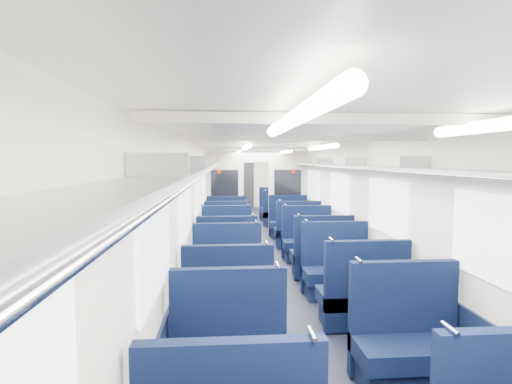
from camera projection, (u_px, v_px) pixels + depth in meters
name	position (u px, v px, depth m)	size (l,w,h in m)	color
floor	(266.00, 258.00, 8.40)	(2.80, 18.00, 0.01)	black
ceiling	(266.00, 147.00, 8.21)	(2.80, 18.00, 0.01)	white
wall_left	(199.00, 203.00, 8.20)	(0.02, 18.00, 2.35)	silver
dado_left	(200.00, 243.00, 8.27)	(0.03, 17.90, 0.70)	black
wall_right	(332.00, 202.00, 8.42)	(0.02, 18.00, 2.35)	silver
dado_right	(330.00, 241.00, 8.48)	(0.03, 17.90, 0.70)	black
wall_far	(245.00, 180.00, 17.25)	(2.80, 0.02, 2.35)	silver
luggage_rack_left	(208.00, 165.00, 8.15)	(0.36, 17.40, 0.18)	#B2B5BA
luggage_rack_right	(324.00, 165.00, 8.34)	(0.36, 17.40, 0.18)	#B2B5BA
windows	(269.00, 193.00, 7.83)	(2.78, 15.60, 0.75)	white
ceiling_fittings	(268.00, 149.00, 7.96)	(2.70, 16.06, 0.11)	silver
end_door	(245.00, 184.00, 17.21)	(0.75, 0.06, 2.00)	black
bulkhead	(256.00, 190.00, 11.03)	(2.80, 0.10, 2.35)	silver
seat_6	(229.00, 360.00, 3.42)	(1.04, 0.57, 1.16)	#0A1534
seat_7	(409.00, 347.00, 3.66)	(1.04, 0.57, 1.16)	#0A1534
seat_8	(228.00, 307.00, 4.65)	(1.04, 0.57, 1.16)	#0A1534
seat_9	(362.00, 299.00, 4.90)	(1.04, 0.57, 1.16)	#0A1534
seat_10	(227.00, 276.00, 5.90)	(1.04, 0.57, 1.16)	#0A1534
seat_11	(336.00, 273.00, 6.04)	(1.04, 0.57, 1.16)	#0A1534
seat_12	(227.00, 259.00, 6.91)	(1.04, 0.57, 1.16)	#0A1534
seat_13	(321.00, 258.00, 6.98)	(1.04, 0.57, 1.16)	#0A1534
seat_14	(227.00, 243.00, 8.19)	(1.04, 0.57, 1.16)	#0A1534
seat_15	(307.00, 243.00, 8.18)	(1.04, 0.57, 1.16)	#0A1534
seat_16	(227.00, 233.00, 9.33)	(1.04, 0.57, 1.16)	#0A1534
seat_17	(297.00, 233.00, 9.33)	(1.04, 0.57, 1.16)	#0A1534
seat_18	(227.00, 226.00, 10.32)	(1.04, 0.57, 1.16)	#0A1534
seat_19	(289.00, 224.00, 10.62)	(1.04, 0.57, 1.16)	#0A1534
seat_20	(226.00, 215.00, 12.39)	(1.04, 0.57, 1.16)	#0A1534
seat_21	(279.00, 214.00, 12.54)	(1.04, 0.57, 1.16)	#0A1534
seat_22	(226.00, 210.00, 13.52)	(1.04, 0.57, 1.16)	#0A1534
seat_23	(275.00, 210.00, 13.64)	(1.04, 0.57, 1.16)	#0A1534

